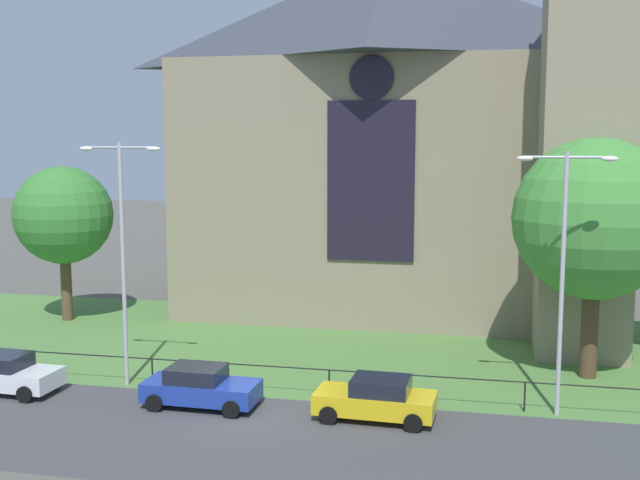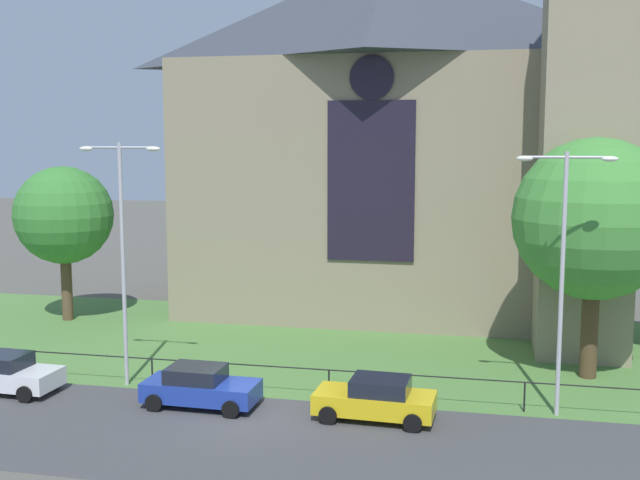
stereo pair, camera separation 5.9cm
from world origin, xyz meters
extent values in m
plane|color=#56544C|center=(0.00, 10.00, 0.00)|extent=(160.00, 160.00, 0.00)
cube|color=#424244|center=(0.00, -2.00, 0.00)|extent=(120.00, 8.00, 0.01)
cube|color=#517F3D|center=(0.00, 8.00, 0.00)|extent=(120.00, 20.00, 0.01)
cube|color=gray|center=(2.54, 19.06, 7.00)|extent=(22.00, 12.00, 14.00)
pyramid|color=#383D47|center=(2.54, 19.06, 17.00)|extent=(22.00, 12.00, 6.00)
cube|color=black|center=(2.54, 13.01, 7.70)|extent=(4.40, 0.16, 8.00)
cylinder|color=black|center=(2.54, 13.01, 12.80)|extent=(2.20, 0.15, 2.20)
cube|color=gray|center=(12.54, 11.06, 9.00)|extent=(4.00, 4.00, 18.00)
cylinder|color=black|center=(2.54, 2.50, 1.10)|extent=(28.86, 0.05, 0.05)
cylinder|color=black|center=(-4.67, 2.50, 0.55)|extent=(0.06, 0.07, 1.10)
cylinder|color=black|center=(2.54, 2.50, 0.55)|extent=(0.07, 0.07, 1.10)
cylinder|color=black|center=(9.76, 2.50, 0.55)|extent=(0.07, 0.07, 1.10)
cylinder|color=brown|center=(-13.98, 12.24, 1.89)|extent=(0.58, 0.58, 3.78)
sphere|color=#387F33|center=(-13.98, 12.24, 5.74)|extent=(5.25, 5.25, 5.25)
cylinder|color=#4C3823|center=(12.51, 7.33, 2.07)|extent=(0.70, 0.70, 4.15)
sphere|color=#428C38|center=(12.51, 7.33, 6.61)|extent=(6.57, 6.57, 6.57)
cylinder|color=#B2B2B7|center=(-5.72, 2.40, 4.84)|extent=(0.16, 0.16, 9.68)
cylinder|color=#B2B2B7|center=(-6.42, 2.40, 9.48)|extent=(1.40, 0.10, 0.10)
cylinder|color=#B2B2B7|center=(-5.02, 2.40, 9.48)|extent=(1.40, 0.10, 0.10)
ellipsoid|color=white|center=(-7.12, 2.40, 9.43)|extent=(0.57, 0.26, 0.20)
ellipsoid|color=white|center=(-4.32, 2.40, 9.43)|extent=(0.57, 0.26, 0.20)
cylinder|color=#B2B2B7|center=(10.88, 2.40, 4.69)|extent=(0.16, 0.16, 9.39)
cylinder|color=#B2B2B7|center=(10.18, 2.40, 9.19)|extent=(1.40, 0.10, 0.10)
cylinder|color=#B2B2B7|center=(11.58, 2.40, 9.19)|extent=(1.40, 0.10, 0.10)
ellipsoid|color=white|center=(9.48, 2.40, 9.14)|extent=(0.57, 0.26, 0.20)
ellipsoid|color=white|center=(12.28, 2.40, 9.14)|extent=(0.57, 0.26, 0.20)
cube|color=silver|center=(-9.92, 0.58, 0.61)|extent=(4.28, 2.00, 0.70)
cube|color=black|center=(-10.11, 0.59, 1.23)|extent=(2.08, 1.70, 0.55)
cylinder|color=black|center=(-8.40, 1.41, 0.32)|extent=(0.65, 0.25, 0.64)
cylinder|color=black|center=(-8.49, -0.39, 0.32)|extent=(0.65, 0.25, 0.64)
cube|color=#1E3899|center=(-1.87, 0.60, 0.61)|extent=(4.24, 1.89, 0.70)
cube|color=black|center=(-2.07, 0.60, 1.23)|extent=(2.04, 1.65, 0.55)
cylinder|color=black|center=(-0.38, 1.47, 0.32)|extent=(0.64, 0.23, 0.64)
cylinder|color=black|center=(-0.42, -0.33, 0.32)|extent=(0.64, 0.23, 0.64)
cylinder|color=black|center=(-3.32, 1.53, 0.32)|extent=(0.64, 0.23, 0.64)
cylinder|color=black|center=(-3.36, -0.27, 0.32)|extent=(0.64, 0.23, 0.64)
cube|color=gold|center=(4.57, 0.63, 0.61)|extent=(4.28, 1.98, 0.70)
cube|color=black|center=(4.77, 0.62, 1.23)|extent=(2.07, 1.69, 0.55)
cylinder|color=black|center=(3.06, -0.21, 0.32)|extent=(0.65, 0.25, 0.64)
cylinder|color=black|center=(3.14, 1.59, 0.32)|extent=(0.65, 0.25, 0.64)
cylinder|color=black|center=(6.00, -0.34, 0.32)|extent=(0.65, 0.25, 0.64)
cylinder|color=black|center=(6.07, 1.46, 0.32)|extent=(0.65, 0.25, 0.64)
camera|label=1|loc=(8.18, -25.65, 9.82)|focal=43.81mm
camera|label=2|loc=(8.23, -25.64, 9.82)|focal=43.81mm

